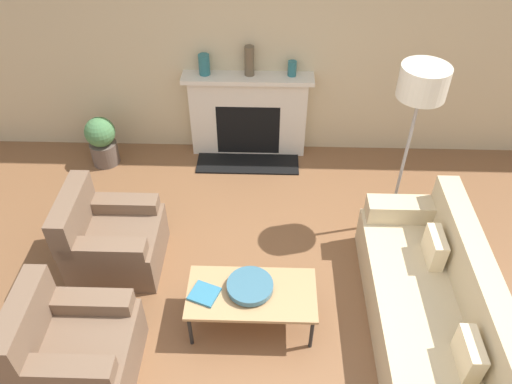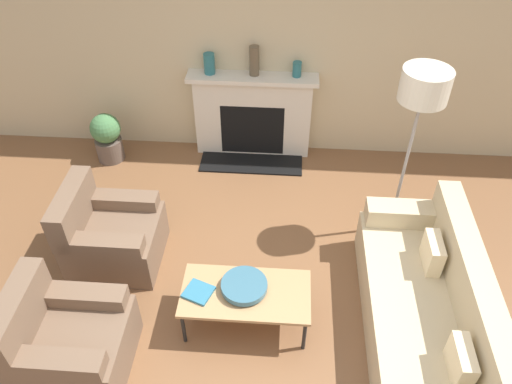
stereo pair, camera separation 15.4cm
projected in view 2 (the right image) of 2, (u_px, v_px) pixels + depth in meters
ground_plane at (255, 328)px, 4.33m from camera, size 18.00×18.00×0.00m
wall_back at (273, 36)px, 5.41m from camera, size 18.00×0.06×2.90m
fireplace at (253, 116)px, 5.93m from camera, size 1.49×0.59×1.05m
couch at (430, 320)px, 4.03m from camera, size 0.84×2.26×0.85m
armchair_near at (67, 341)px, 3.88m from camera, size 0.84×0.76×0.84m
armchair_far at (110, 235)px, 4.74m from camera, size 0.84×0.76×0.84m
coffee_table at (246, 295)px, 4.14m from camera, size 1.08×0.55×0.40m
bowl at (244, 286)px, 4.12m from camera, size 0.39×0.39×0.07m
book at (198, 292)px, 4.11m from camera, size 0.28×0.27×0.02m
floor_lamp at (422, 97)px, 4.22m from camera, size 0.42×0.42×1.82m
mantel_vase_left at (209, 64)px, 5.53m from camera, size 0.12×0.12×0.23m
mantel_vase_center_left at (254, 61)px, 5.47m from camera, size 0.11×0.11×0.34m
mantel_vase_center_right at (297, 69)px, 5.50m from camera, size 0.10×0.10×0.17m
potted_plant at (107, 137)px, 5.94m from camera, size 0.35×0.35×0.61m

